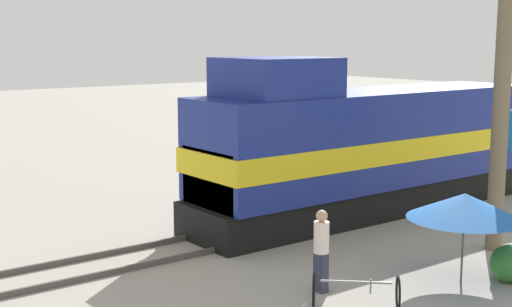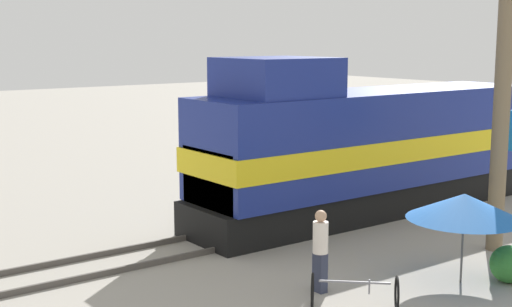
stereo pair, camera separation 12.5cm
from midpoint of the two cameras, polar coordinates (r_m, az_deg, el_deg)
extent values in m
plane|color=gray|center=(21.35, 3.34, -5.79)|extent=(120.00, 120.00, 0.00)
cube|color=#4C4742|center=(21.87, 2.12, -5.21)|extent=(0.08, 37.93, 0.15)
cube|color=#4C4742|center=(20.81, 4.63, -5.99)|extent=(0.08, 37.93, 0.15)
cube|color=black|center=(23.24, 9.00, -3.38)|extent=(2.65, 13.07, 0.99)
cube|color=navy|center=(22.89, 9.12, 1.38)|extent=(2.88, 12.55, 2.90)
cube|color=yellow|center=(22.94, 9.10, 0.66)|extent=(2.92, 12.68, 0.70)
cube|color=yellow|center=(19.53, -1.90, -1.81)|extent=(2.45, 1.83, 1.60)
cube|color=navy|center=(20.06, 1.44, 6.13)|extent=(2.71, 2.88, 1.10)
cylinder|color=#726047|center=(19.28, 19.00, 6.71)|extent=(0.43, 0.43, 9.70)
cylinder|color=#4C4C4C|center=(16.96, 16.01, -6.76)|extent=(0.05, 0.05, 1.93)
cone|color=#1959B2|center=(16.76, 16.14, -4.06)|extent=(2.59, 2.59, 0.58)
sphere|color=#2D722D|center=(17.44, 19.40, -8.31)|extent=(0.87, 0.87, 0.87)
cube|color=#2D3347|center=(15.92, 4.99, -9.45)|extent=(0.30, 0.20, 0.89)
cylinder|color=silver|center=(15.68, 5.03, -6.70)|extent=(0.34, 0.34, 0.70)
sphere|color=tan|center=(15.56, 5.05, -4.99)|extent=(0.26, 0.26, 0.26)
torus|color=black|center=(15.10, 11.06, -10.94)|extent=(0.58, 0.54, 0.74)
torus|color=black|center=(15.04, 4.40, -10.87)|extent=(0.58, 0.54, 0.74)
cube|color=slate|center=(14.98, 7.75, -10.14)|extent=(1.03, 1.09, 0.04)
cylinder|color=slate|center=(15.02, 8.91, -10.47)|extent=(0.04, 0.04, 0.31)
camera|label=1|loc=(0.06, -90.20, -0.03)|focal=50.00mm
camera|label=2|loc=(0.06, 89.80, 0.03)|focal=50.00mm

